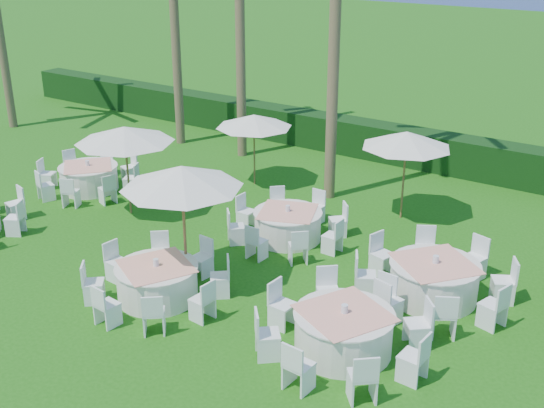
% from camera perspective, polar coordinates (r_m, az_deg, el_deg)
% --- Properties ---
extents(ground, '(120.00, 120.00, 0.00)m').
position_cam_1_polar(ground, '(14.96, -11.94, -8.28)').
color(ground, '#19550E').
rests_on(ground, ground).
extents(hedge, '(34.00, 1.00, 1.20)m').
position_cam_1_polar(hedge, '(23.84, 8.81, 5.25)').
color(hedge, black).
rests_on(hedge, ground).
extents(banquet_table_b, '(3.12, 3.12, 0.94)m').
position_cam_1_polar(banquet_table_b, '(14.90, -9.58, -6.39)').
color(banquet_table_b, silver).
rests_on(banquet_table_b, ground).
extents(banquet_table_c, '(3.34, 3.34, 1.00)m').
position_cam_1_polar(banquet_table_c, '(13.05, 6.01, -10.52)').
color(banquet_table_c, silver).
rests_on(banquet_table_c, ground).
extents(banquet_table_d, '(3.04, 3.04, 0.94)m').
position_cam_1_polar(banquet_table_d, '(21.39, -15.07, 2.18)').
color(banquet_table_d, silver).
rests_on(banquet_table_d, ground).
extents(banquet_table_e, '(3.07, 3.07, 0.93)m').
position_cam_1_polar(banquet_table_e, '(17.39, 1.31, -1.73)').
color(banquet_table_e, silver).
rests_on(banquet_table_e, ground).
extents(banquet_table_f, '(3.36, 3.36, 1.02)m').
position_cam_1_polar(banquet_table_f, '(15.09, 13.38, -6.18)').
color(banquet_table_f, silver).
rests_on(banquet_table_f, ground).
extents(umbrella_a, '(2.68, 2.68, 2.51)m').
position_cam_1_polar(umbrella_a, '(18.76, -12.24, 5.70)').
color(umbrella_a, brown).
rests_on(umbrella_a, ground).
extents(umbrella_b, '(2.64, 2.64, 2.82)m').
position_cam_1_polar(umbrella_b, '(14.48, -7.57, 2.26)').
color(umbrella_b, brown).
rests_on(umbrella_b, ground).
extents(umbrella_c, '(2.33, 2.33, 2.22)m').
position_cam_1_polar(umbrella_c, '(20.66, -1.52, 6.97)').
color(umbrella_c, brown).
rests_on(umbrella_c, ground).
extents(umbrella_d, '(2.41, 2.41, 2.46)m').
position_cam_1_polar(umbrella_d, '(18.40, 11.20, 5.32)').
color(umbrella_d, brown).
rests_on(umbrella_d, ground).
extents(palm_b, '(4.39, 4.19, 9.42)m').
position_cam_1_polar(palm_b, '(22.94, -2.73, 16.50)').
color(palm_b, brown).
rests_on(palm_b, ground).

